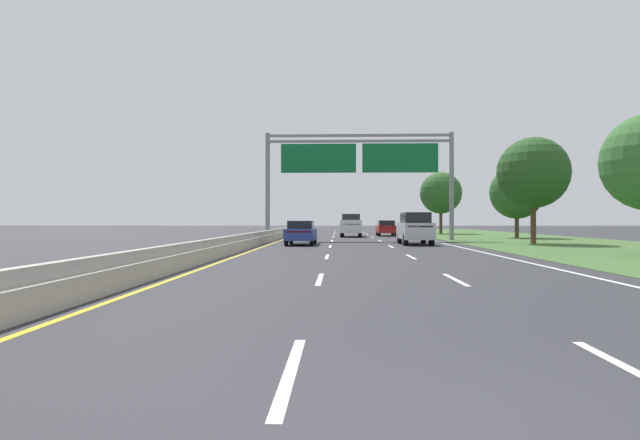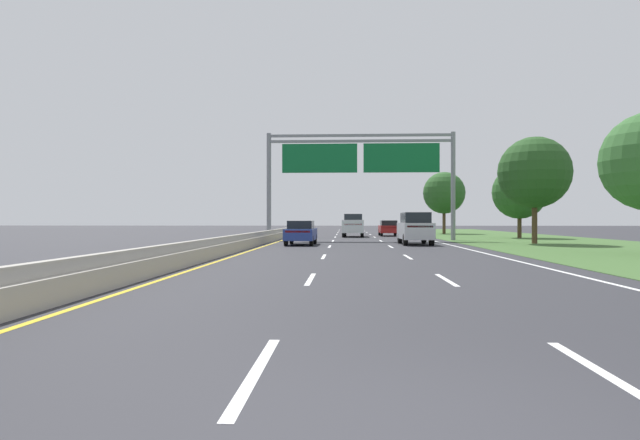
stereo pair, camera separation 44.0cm
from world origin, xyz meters
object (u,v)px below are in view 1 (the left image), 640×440
object	(u,v)px
car_silver_right_lane_suv	(415,228)
roadside_tree_distant	(441,193)
pickup_truck_white	(351,226)
roadside_tree_mid	(533,173)
car_blue_left_lane_sedan	(301,232)
roadside_tree_far	(517,192)
overhead_sign_gantry	(359,163)
car_red_right_lane_sedan	(386,228)

from	to	relation	value
car_silver_right_lane_suv	roadside_tree_distant	bearing A→B (deg)	-14.49
pickup_truck_white	roadside_tree_mid	world-z (taller)	roadside_tree_mid
car_blue_left_lane_sedan	roadside_tree_mid	distance (m)	16.37
car_silver_right_lane_suv	roadside_tree_far	xyz separation A→B (m)	(10.94, 13.07, 2.99)
overhead_sign_gantry	pickup_truck_white	xyz separation A→B (m)	(-0.44, 8.83, -5.08)
overhead_sign_gantry	pickup_truck_white	distance (m)	10.19
pickup_truck_white	roadside_tree_far	distance (m)	15.39
pickup_truck_white	overhead_sign_gantry	bearing A→B (deg)	-175.55
roadside_tree_mid	roadside_tree_far	distance (m)	11.93
overhead_sign_gantry	car_silver_right_lane_suv	size ratio (longest dim) A/B	3.19
overhead_sign_gantry	roadside_tree_mid	size ratio (longest dim) A/B	2.07
roadside_tree_mid	roadside_tree_distant	size ratio (longest dim) A/B	1.01
car_red_right_lane_sedan	roadside_tree_distant	distance (m)	11.93
pickup_truck_white	car_red_right_lane_sedan	bearing A→B (deg)	-50.38
roadside_tree_distant	roadside_tree_far	bearing A→B (deg)	-74.62
car_blue_left_lane_sedan	roadside_tree_distant	world-z (taller)	roadside_tree_distant
roadside_tree_mid	car_blue_left_lane_sedan	bearing A→B (deg)	-172.21
overhead_sign_gantry	roadside_tree_distant	bearing A→B (deg)	63.09
car_silver_right_lane_suv	overhead_sign_gantry	bearing A→B (deg)	24.42
overhead_sign_gantry	car_blue_left_lane_sedan	xyz separation A→B (m)	(-4.08, -8.01, -5.34)
pickup_truck_white	roadside_tree_distant	bearing A→B (deg)	-41.49
overhead_sign_gantry	car_blue_left_lane_sedan	world-z (taller)	overhead_sign_gantry
overhead_sign_gantry	roadside_tree_distant	size ratio (longest dim) A/B	2.09
roadside_tree_mid	pickup_truck_white	bearing A→B (deg)	129.44
overhead_sign_gantry	roadside_tree_distant	distance (m)	22.84
car_red_right_lane_sedan	car_blue_left_lane_sedan	size ratio (longest dim) A/B	0.99
roadside_tree_mid	car_silver_right_lane_suv	bearing A→B (deg)	-169.89
car_silver_right_lane_suv	car_blue_left_lane_sedan	bearing A→B (deg)	94.76
roadside_tree_far	roadside_tree_distant	size ratio (longest dim) A/B	0.90
roadside_tree_distant	car_blue_left_lane_sedan	bearing A→B (deg)	-116.94
roadside_tree_distant	car_silver_right_lane_suv	bearing A→B (deg)	-104.05
car_blue_left_lane_sedan	car_red_right_lane_sedan	bearing A→B (deg)	-19.28
roadside_tree_far	roadside_tree_distant	distance (m)	15.15
car_silver_right_lane_suv	car_red_right_lane_sedan	bearing A→B (deg)	0.25
pickup_truck_white	car_silver_right_lane_suv	xyz separation A→B (m)	(3.84, -16.15, 0.02)
pickup_truck_white	roadside_tree_far	world-z (taller)	roadside_tree_far
pickup_truck_white	car_red_right_lane_sedan	size ratio (longest dim) A/B	1.24
roadside_tree_far	roadside_tree_distant	xyz separation A→B (m)	(-4.01, 14.59, 0.68)
pickup_truck_white	roadside_tree_mid	xyz separation A→B (m)	(12.08, -14.68, 3.76)
car_red_right_lane_sedan	car_blue_left_lane_sedan	xyz separation A→B (m)	(-7.25, -19.65, 0.00)
car_red_right_lane_sedan	roadside_tree_distant	bearing A→B (deg)	-39.64
overhead_sign_gantry	car_red_right_lane_sedan	distance (m)	13.20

